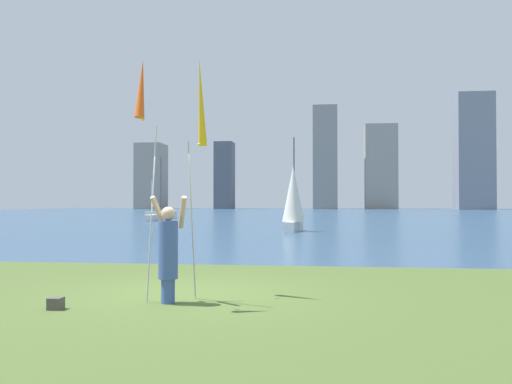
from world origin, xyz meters
TOP-DOWN VIEW (x-y plane):
  - ground at (0.00, 50.95)m, footprint 120.00×138.00m
  - person at (-0.09, -0.90)m, footprint 0.66×0.49m
  - kite_flag_left at (-0.45, -1.22)m, footprint 0.16×0.97m
  - kite_flag_right at (0.26, -0.04)m, footprint 0.16×1.18m
  - bag at (-1.71, -1.62)m, footprint 0.21×0.21m
  - sailboat_1 at (-12.06, 34.51)m, footprint 0.92×2.62m
  - sailboat_2 at (-13.08, 40.43)m, footprint 3.07×0.76m
  - sailboat_3 at (0.92, 20.32)m, footprint 1.45×2.57m
  - skyline_tower_0 at (-35.85, 106.33)m, footprint 5.91×6.85m
  - skyline_tower_1 at (-19.40, 109.06)m, footprint 4.11×5.05m
  - skyline_tower_2 at (3.43, 108.38)m, footprint 5.35×5.28m
  - skyline_tower_3 at (15.70, 109.74)m, footprint 7.00×5.17m
  - skyline_tower_4 at (34.42, 105.60)m, footprint 7.42×5.51m

SIDE VIEW (x-z plane):
  - ground at x=0.00m, z-range -0.12..0.00m
  - bag at x=-1.71m, z-range 0.00..0.19m
  - sailboat_1 at x=-12.06m, z-range -1.46..2.07m
  - sailboat_2 at x=-13.08m, z-range -2.60..3.47m
  - person at x=-0.09m, z-range -0.02..1.79m
  - sailboat_3 at x=0.92m, z-range -0.77..4.58m
  - kite_flag_left at x=-0.45m, z-range 1.40..5.46m
  - kite_flag_right at x=0.26m, z-range 1.30..5.61m
  - skyline_tower_0 at x=-35.85m, z-range 0.00..14.73m
  - skyline_tower_1 at x=-19.40m, z-range 0.00..15.21m
  - skyline_tower_3 at x=15.70m, z-range 0.00..18.69m
  - skyline_tower_2 at x=3.43m, z-range 0.00..22.83m
  - skyline_tower_4 at x=34.42m, z-range 0.00..24.37m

